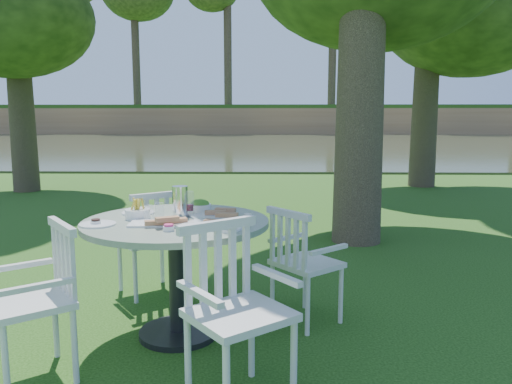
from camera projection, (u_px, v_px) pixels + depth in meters
ground at (255, 286)px, 4.60m from camera, size 140.00×140.00×0.00m
table at (177, 245)px, 3.47m from camera, size 1.29×1.29×0.84m
chair_ne at (298, 257)px, 3.70m from camera, size 0.60×0.61×0.88m
chair_nw at (153, 235)px, 4.30m from camera, size 0.63×0.62×0.92m
chair_sw at (46, 288)px, 2.96m from camera, size 0.63×0.64×0.92m
chair_se at (230, 297)px, 2.72m from camera, size 0.67×0.67×0.98m
tableware at (173, 213)px, 3.48m from camera, size 1.14×0.81×0.22m
river at (267, 145)px, 27.33m from camera, size 100.00×28.00×0.12m
far_bank at (271, 51)px, 44.13m from camera, size 100.00×18.00×15.20m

